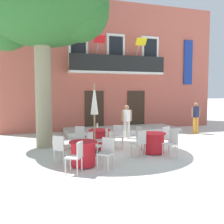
# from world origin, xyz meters

# --- Properties ---
(ground_plane) EXTENTS (120.00, 120.00, 0.00)m
(ground_plane) POSITION_xyz_m (0.00, 0.00, 0.00)
(ground_plane) COLOR silver
(building_facade) EXTENTS (13.00, 5.09, 7.50)m
(building_facade) POSITION_xyz_m (0.36, 6.99, 3.75)
(building_facade) COLOR #BC5B4C
(building_facade) RESTS_ON ground
(entrance_step_platform) EXTENTS (6.21, 2.21, 0.25)m
(entrance_step_platform) POSITION_xyz_m (0.36, 3.89, 0.12)
(entrance_step_platform) COLOR silver
(entrance_step_platform) RESTS_ON ground
(plane_tree) EXTENTS (5.50, 4.83, 7.26)m
(plane_tree) POSITION_xyz_m (-3.99, 1.35, 5.50)
(plane_tree) COLOR gray
(plane_tree) RESTS_ON ground
(cafe_table_near_tree) EXTENTS (0.86, 0.86, 0.76)m
(cafe_table_near_tree) POSITION_xyz_m (-0.13, -0.98, 0.39)
(cafe_table_near_tree) COLOR red
(cafe_table_near_tree) RESTS_ON ground
(cafe_chair_near_tree_0) EXTENTS (0.45, 0.45, 0.91)m
(cafe_chair_near_tree_0) POSITION_xyz_m (-0.31, -0.24, 0.53)
(cafe_chair_near_tree_0) COLOR silver
(cafe_chair_near_tree_0) RESTS_ON ground
(cafe_chair_near_tree_1) EXTENTS (0.50, 0.50, 0.91)m
(cafe_chair_near_tree_1) POSITION_xyz_m (-0.83, -1.27, 0.53)
(cafe_chair_near_tree_1) COLOR silver
(cafe_chair_near_tree_1) RESTS_ON ground
(cafe_chair_near_tree_2) EXTENTS (0.51, 0.51, 0.91)m
(cafe_chair_near_tree_2) POSITION_xyz_m (0.19, -1.66, 0.53)
(cafe_chair_near_tree_2) COLOR silver
(cafe_chair_near_tree_2) RESTS_ON ground
(cafe_chair_near_tree_3) EXTENTS (0.48, 0.48, 0.91)m
(cafe_chair_near_tree_3) POSITION_xyz_m (0.58, -0.72, 0.53)
(cafe_chair_near_tree_3) COLOR silver
(cafe_chair_near_tree_3) RESTS_ON ground
(cafe_table_middle) EXTENTS (0.86, 0.86, 0.76)m
(cafe_table_middle) POSITION_xyz_m (-1.84, 0.36, 0.39)
(cafe_table_middle) COLOR red
(cafe_table_middle) RESTS_ON ground
(cafe_chair_middle_0) EXTENTS (0.52, 0.52, 0.91)m
(cafe_chair_middle_0) POSITION_xyz_m (-1.64, 1.08, 0.53)
(cafe_chair_middle_0) COLOR silver
(cafe_chair_middle_0) RESTS_ON ground
(cafe_chair_middle_1) EXTENTS (0.52, 0.52, 0.91)m
(cafe_chair_middle_1) POSITION_xyz_m (-2.56, 0.57, 0.53)
(cafe_chair_middle_1) COLOR silver
(cafe_chair_middle_1) RESTS_ON ground
(cafe_chair_middle_2) EXTENTS (0.45, 0.45, 0.91)m
(cafe_chair_middle_2) POSITION_xyz_m (-1.87, -0.40, 0.53)
(cafe_chair_middle_2) COLOR silver
(cafe_chair_middle_2) RESTS_ON ground
(cafe_chair_middle_3) EXTENTS (0.49, 0.49, 0.91)m
(cafe_chair_middle_3) POSITION_xyz_m (-1.10, 0.25, 0.53)
(cafe_chair_middle_3) COLOR silver
(cafe_chair_middle_3) RESTS_ON ground
(cafe_table_front) EXTENTS (0.86, 0.86, 0.76)m
(cafe_table_front) POSITION_xyz_m (-2.90, -1.79, 0.39)
(cafe_table_front) COLOR red
(cafe_table_front) RESTS_ON ground
(cafe_chair_front_0) EXTENTS (0.56, 0.56, 0.91)m
(cafe_chair_front_0) POSITION_xyz_m (-2.47, -1.17, 0.53)
(cafe_chair_front_0) COLOR silver
(cafe_chair_front_0) RESTS_ON ground
(cafe_chair_front_1) EXTENTS (0.56, 0.56, 0.91)m
(cafe_chair_front_1) POSITION_xyz_m (-3.54, -1.38, 0.53)
(cafe_chair_front_1) COLOR silver
(cafe_chair_front_1) RESTS_ON ground
(cafe_chair_front_2) EXTENTS (0.55, 0.55, 0.91)m
(cafe_chair_front_2) POSITION_xyz_m (-3.23, -2.47, 0.53)
(cafe_chair_front_2) COLOR silver
(cafe_chair_front_2) RESTS_ON ground
(cafe_chair_front_3) EXTENTS (0.57, 0.57, 0.91)m
(cafe_chair_front_3) POSITION_xyz_m (-2.30, -2.24, 0.53)
(cafe_chair_front_3) COLOR silver
(cafe_chair_front_3) RESTS_ON ground
(cafe_umbrella) EXTENTS (0.44, 0.44, 2.55)m
(cafe_umbrella) POSITION_xyz_m (-2.24, -0.48, 1.67)
(cafe_umbrella) COLOR #997A56
(cafe_umbrella) RESTS_ON ground
(pedestrian_near_entrance) EXTENTS (0.53, 0.36, 1.61)m
(pedestrian_near_entrance) POSITION_xyz_m (-0.01, 2.15, 0.91)
(pedestrian_near_entrance) COLOR silver
(pedestrian_near_entrance) RESTS_ON ground
(pedestrian_mid_plaza) EXTENTS (0.53, 0.36, 1.68)m
(pedestrian_mid_plaza) POSITION_xyz_m (4.02, 2.31, 0.95)
(pedestrian_mid_plaza) COLOR gold
(pedestrian_mid_plaza) RESTS_ON ground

